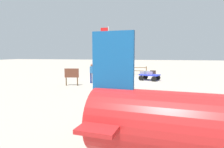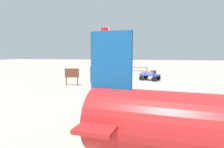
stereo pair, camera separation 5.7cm
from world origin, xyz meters
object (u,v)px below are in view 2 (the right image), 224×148
at_px(signboard, 72,74).
at_px(worker_trailing, 115,74).
at_px(flagpole, 108,49).
at_px(luggage_cart, 150,76).
at_px(worker_lead, 92,72).
at_px(suitcase_navy, 143,73).
at_px(suitcase_maroon, 153,72).
at_px(suitcase_grey, 150,73).
at_px(suitcase_olive, 147,72).

bearing_deg(signboard, worker_trailing, -159.70).
height_order(worker_trailing, flagpole, flagpole).
bearing_deg(luggage_cart, worker_lead, 31.05).
distance_m(luggage_cart, worker_lead, 5.62).
height_order(worker_lead, flagpole, flagpole).
height_order(suitcase_navy, suitcase_maroon, suitcase_maroon).
relative_size(suitcase_navy, worker_lead, 0.29).
distance_m(suitcase_maroon, signboard, 8.07).
relative_size(suitcase_grey, worker_lead, 0.35).
bearing_deg(worker_trailing, worker_lead, -9.59).
bearing_deg(suitcase_navy, worker_trailing, 59.11).
height_order(suitcase_olive, worker_lead, worker_lead).
bearing_deg(suitcase_navy, luggage_cart, 170.68).
bearing_deg(suitcase_grey, worker_trailing, 49.28).
distance_m(suitcase_navy, suitcase_maroon, 1.11).
distance_m(luggage_cart, signboard, 7.45).
xyz_separation_m(suitcase_grey, suitcase_navy, (0.71, -0.19, 0.00)).
height_order(suitcase_grey, worker_lead, worker_lead).
relative_size(luggage_cart, worker_lead, 1.23).
relative_size(suitcase_maroon, worker_lead, 0.33).
xyz_separation_m(suitcase_grey, worker_trailing, (2.72, 3.16, 0.20)).
bearing_deg(flagpole, suitcase_olive, -174.23).
relative_size(luggage_cart, suitcase_navy, 4.22).
xyz_separation_m(suitcase_olive, suitcase_maroon, (-0.62, -0.40, 0.01)).
distance_m(luggage_cart, suitcase_navy, 0.73).
bearing_deg(worker_lead, signboard, 53.56).
relative_size(suitcase_navy, flagpole, 0.09).
xyz_separation_m(suitcase_maroon, worker_lead, (5.12, 3.49, 0.27)).
bearing_deg(worker_lead, luggage_cart, -148.95).
bearing_deg(suitcase_maroon, worker_trailing, 52.11).
distance_m(suitcase_olive, suitcase_maroon, 0.74).
bearing_deg(suitcase_olive, worker_lead, 34.56).
xyz_separation_m(luggage_cart, signboard, (5.95, 4.46, 0.49)).
bearing_deg(luggage_cart, suitcase_grey, 121.08).
relative_size(suitcase_grey, suitcase_olive, 1.08).
height_order(suitcase_olive, flagpole, flagpole).
bearing_deg(flagpole, worker_trailing, 114.43).
relative_size(suitcase_maroon, worker_trailing, 0.35).
height_order(luggage_cart, suitcase_grey, suitcase_grey).
distance_m(worker_lead, flagpole, 3.47).
distance_m(suitcase_grey, worker_lead, 5.60).
relative_size(flagpole, signboard, 3.76).
relative_size(suitcase_grey, flagpole, 0.11).
bearing_deg(flagpole, suitcase_maroon, -169.98).
xyz_separation_m(suitcase_grey, suitcase_olive, (0.35, -0.30, 0.02)).
bearing_deg(worker_trailing, suitcase_navy, -120.89).
relative_size(luggage_cart, suitcase_olive, 3.80).
height_order(suitcase_olive, suitcase_maroon, suitcase_maroon).
distance_m(suitcase_olive, worker_trailing, 4.20).
relative_size(worker_lead, signboard, 1.22).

